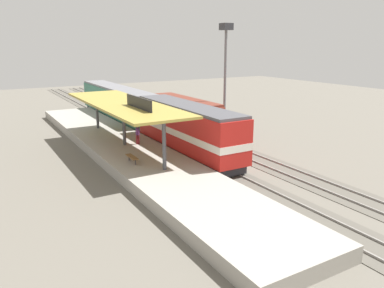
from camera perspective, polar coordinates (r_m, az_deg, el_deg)
name	(u,v)px	position (r m, az deg, el deg)	size (l,w,h in m)	color
ground_plane	(189,145)	(37.24, -0.49, -0.12)	(120.00, 120.00, 0.00)	#666056
track_near	(171,147)	(36.32, -3.22, -0.48)	(3.20, 110.00, 0.16)	#565249
track_far	(211,141)	(38.56, 2.86, 0.44)	(3.20, 110.00, 0.16)	#565249
platform	(125,150)	(34.43, -10.05, -0.83)	(6.00, 44.00, 0.90)	#9E998E
station_canopy	(123,105)	(33.49, -10.31, 5.87)	(5.20, 18.00, 4.70)	#47474C
platform_bench	(132,157)	(28.96, -9.03, -1.96)	(0.44, 1.70, 0.50)	#333338
locomotive	(187,129)	(33.02, -0.74, 2.23)	(2.93, 14.43, 4.44)	#28282D
passenger_carriage_single	(117,103)	(49.23, -11.23, 6.05)	(2.90, 20.00, 4.24)	#28282D
freight_car	(184,114)	(42.78, -1.19, 4.56)	(2.80, 12.00, 3.54)	#28282D
light_mast	(226,56)	(41.03, 5.09, 13.10)	(1.10, 1.10, 11.70)	slate
person_waiting	(138,134)	(34.17, -8.21, 1.56)	(0.34, 0.34, 1.71)	maroon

